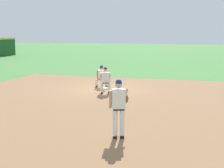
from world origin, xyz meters
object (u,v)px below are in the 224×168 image
at_px(first_base_bag, 104,88).
at_px(baseball, 110,101).
at_px(baserunner, 105,79).
at_px(pitcher, 119,105).
at_px(first_baseman, 102,75).

bearing_deg(first_base_bag, baseball, -157.24).
bearing_deg(baserunner, baseball, -156.52).
xyz_separation_m(baseball, pitcher, (-4.86, -1.75, 1.02)).
distance_m(pitcher, first_baseman, 9.39).
height_order(baseball, pitcher, pitcher).
height_order(first_base_bag, baserunner, baserunner).
relative_size(first_base_bag, baseball, 5.14).
xyz_separation_m(baseball, first_baseman, (3.87, 1.68, 0.69)).
height_order(first_baseman, baserunner, baserunner).
distance_m(first_baseman, baserunner, 2.07).
relative_size(first_base_bag, pitcher, 0.20).
distance_m(pitcher, baserunner, 7.32).
xyz_separation_m(first_baseman, baserunner, (-1.90, -0.83, 0.06)).
bearing_deg(first_baseman, pitcher, -158.55).
bearing_deg(baserunner, first_base_bag, 21.62).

